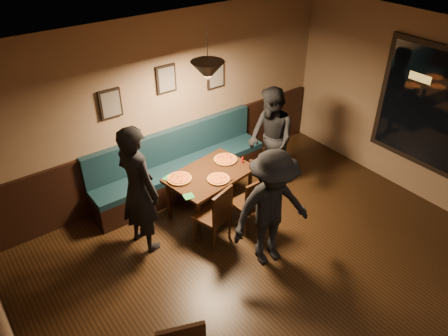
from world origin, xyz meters
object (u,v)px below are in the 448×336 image
diner_left (138,190)px  tabasco_bottle (243,160)px  soda_glass (251,164)px  booth_bench (181,164)px  dining_table (210,192)px  chair_near_right (247,202)px  diner_right (271,140)px  chair_near_left (212,214)px  diner_front (272,210)px

diner_left → tabasco_bottle: (1.74, 0.00, -0.20)m
diner_left → soda_glass: diner_left is taller
booth_bench → dining_table: booth_bench is taller
chair_near_right → diner_right: (0.97, 0.63, 0.41)m
dining_table → chair_near_right: 0.68m
chair_near_left → chair_near_right: 0.59m
booth_bench → chair_near_right: (0.28, -1.35, -0.06)m
chair_near_right → soda_glass: (0.37, 0.38, 0.30)m
diner_left → tabasco_bottle: bearing=-101.5°
chair_near_left → chair_near_right: chair_near_left is taller
diner_left → diner_front: (1.20, -1.26, -0.09)m
diner_left → diner_right: (2.35, 0.06, -0.07)m
booth_bench → tabasco_bottle: booth_bench is taller
chair_near_left → soda_glass: chair_near_left is taller
diner_right → diner_front: size_ratio=1.02×
diner_front → chair_near_left: bearing=128.4°
diner_left → booth_bench: bearing=-66.4°
soda_glass → dining_table: bearing=155.6°
soda_glass → diner_left: bearing=173.8°
dining_table → chair_near_right: bearing=-81.7°
tabasco_bottle → soda_glass: bearing=-87.3°
diner_right → dining_table: bearing=-77.8°
chair_near_left → diner_right: size_ratio=0.54×
booth_bench → dining_table: 0.73m
booth_bench → chair_near_right: bearing=-78.3°
soda_glass → tabasco_bottle: (-0.01, 0.20, -0.01)m
tabasco_bottle → booth_bench: bearing=129.7°
booth_bench → diner_front: diner_front is taller
booth_bench → diner_left: (-1.10, -0.78, 0.43)m
booth_bench → tabasco_bottle: (0.64, -0.77, 0.23)m
diner_right → soda_glass: size_ratio=12.15×
chair_near_left → diner_front: bearing=-78.5°
chair_near_right → booth_bench: bearing=99.8°
booth_bench → dining_table: size_ratio=2.39×
diner_left → diner_front: size_ratio=1.11×
dining_table → chair_near_right: size_ratio=1.42×
soda_glass → chair_near_left: bearing=-161.3°
booth_bench → chair_near_left: 1.33m
dining_table → diner_left: diner_left is taller
chair_near_right → diner_right: diner_right is taller
booth_bench → soda_glass: 1.19m
chair_near_left → soda_glass: size_ratio=6.60×
diner_right → diner_front: (-1.16, -1.31, -0.02)m
diner_right → tabasco_bottle: size_ratio=14.66×
diner_right → soda_glass: bearing=-54.7°
booth_bench → tabasco_bottle: size_ratio=25.76×
diner_right → tabasco_bottle: diner_right is taller
diner_front → soda_glass: bearing=72.3°
booth_bench → diner_right: bearing=-30.0°
chair_near_right → diner_left: diner_left is taller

